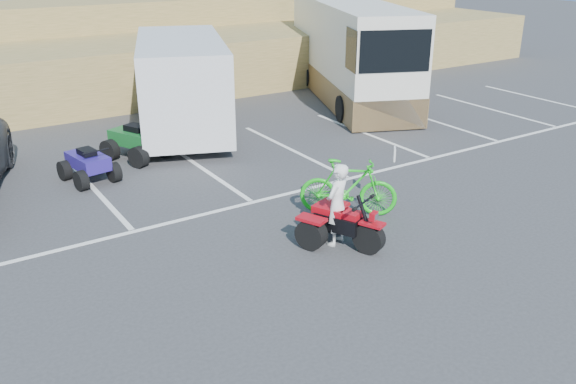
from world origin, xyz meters
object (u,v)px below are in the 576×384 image
cargo_trailer (182,83)px  red_trike_atv (343,245)px  rv_motorhome (350,57)px  rider (337,205)px  quad_atv_green (138,158)px  quad_atv_blue (91,181)px  green_dirt_bike (348,187)px

cargo_trailer → red_trike_atv: bearing=-72.5°
red_trike_atv → rv_motorhome: 12.04m
red_trike_atv → rider: rider is taller
cargo_trailer → quad_atv_green: size_ratio=4.04×
quad_atv_blue → quad_atv_green: bearing=21.7°
red_trike_atv → rider: (-0.06, 0.14, 0.80)m
rider → quad_atv_blue: rider is taller
green_dirt_bike → rv_motorhome: rv_motorhome is taller
rv_motorhome → quad_atv_blue: 11.11m
cargo_trailer → quad_atv_green: 2.94m
red_trike_atv → green_dirt_bike: bearing=24.8°
red_trike_atv → quad_atv_blue: (-3.04, 5.93, 0.00)m
cargo_trailer → quad_atv_green: bearing=-121.8°
cargo_trailer → rv_motorhome: rv_motorhome is taller
quad_atv_green → red_trike_atv: bearing=-102.2°
quad_atv_blue → cargo_trailer: bearing=25.1°
red_trike_atv → rv_motorhome: size_ratio=0.16×
quad_atv_blue → quad_atv_green: 1.79m
red_trike_atv → quad_atv_green: 7.03m
rv_motorhome → quad_atv_green: bearing=-142.1°
red_trike_atv → green_dirt_bike: (0.94, 1.08, 0.60)m
red_trike_atv → rider: size_ratio=0.97×
green_dirt_bike → quad_atv_green: (-2.46, 5.79, -0.60)m
red_trike_atv → cargo_trailer: 8.54m
rider → red_trike_atv: bearing=90.0°
rider → rv_motorhome: bearing=-153.0°
cargo_trailer → quad_atv_blue: bearing=-124.2°
rider → green_dirt_bike: (1.01, 0.94, -0.19)m
green_dirt_bike → quad_atv_green: bearing=63.3°
red_trike_atv → rider: bearing=90.0°
rider → quad_atv_green: 6.93m
green_dirt_bike → red_trike_atv: bearing=179.0°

